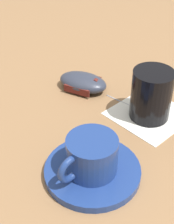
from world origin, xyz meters
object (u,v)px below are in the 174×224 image
at_px(coffee_cup, 91,156).
at_px(drinking_glass, 151,94).
at_px(saucer, 92,171).
at_px(computer_mouse, 83,82).

xyz_separation_m(coffee_cup, drinking_glass, (0.06, 0.18, 0.01)).
height_order(saucer, drinking_glass, drinking_glass).
xyz_separation_m(saucer, coffee_cup, (-0.00, -0.00, 0.04)).
relative_size(computer_mouse, drinking_glass, 1.18).
bearing_deg(coffee_cup, saucer, 59.06).
bearing_deg(saucer, drinking_glass, 73.16).
height_order(saucer, computer_mouse, computer_mouse).
distance_m(computer_mouse, drinking_glass, 0.16).
relative_size(saucer, coffee_cup, 1.48).
distance_m(coffee_cup, computer_mouse, 0.25).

